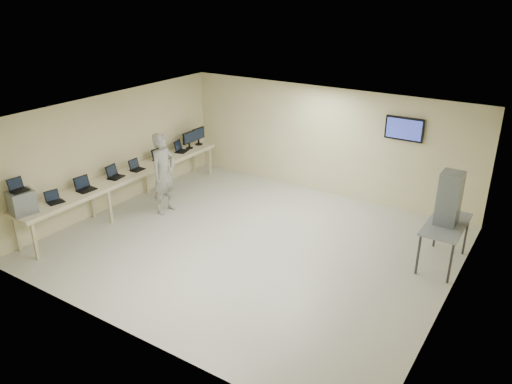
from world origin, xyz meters
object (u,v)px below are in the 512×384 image
Objects in this scene: workbench at (128,176)px; soldier at (164,173)px; equipment_box at (22,202)px; side_table at (446,227)px.

soldier is at bearing 18.12° from workbench.
side_table is at bearing 41.37° from equipment_box.
soldier reaches higher than equipment_box.
side_table is at bearing -79.68° from soldier.
workbench is at bearing -168.97° from side_table.
soldier is 1.33× the size of side_table.
soldier is at bearing 83.91° from equipment_box.
side_table is at bearing 11.03° from workbench.
workbench is at bearing 100.27° from equipment_box.
workbench is 2.77m from equipment_box.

